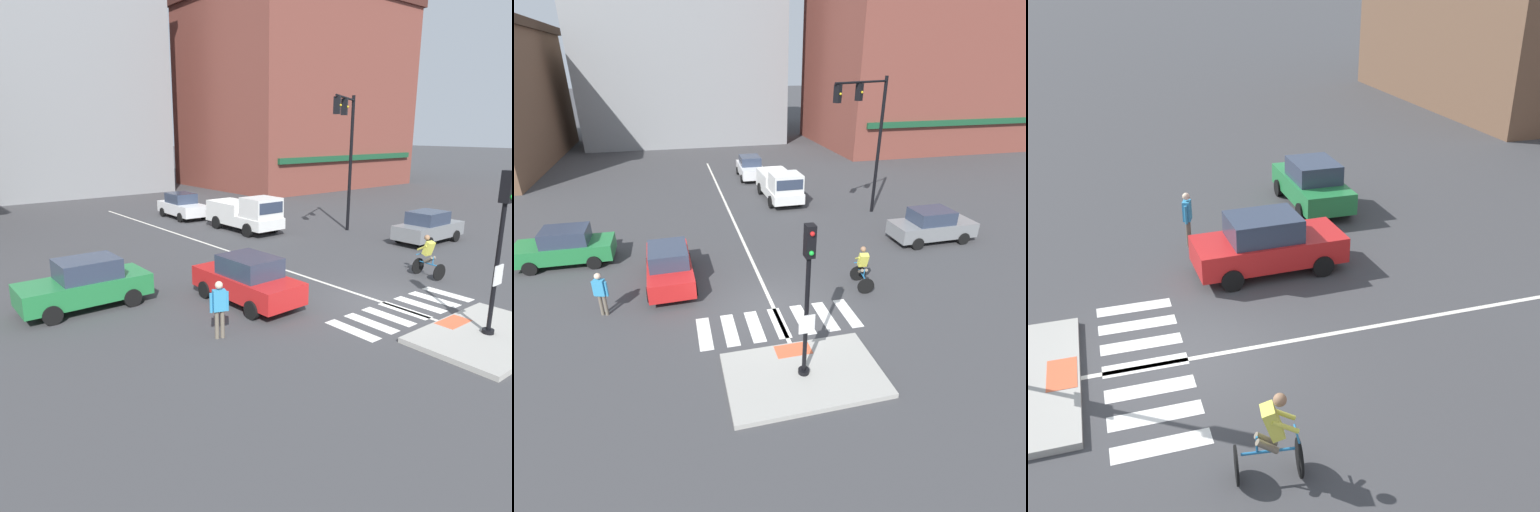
# 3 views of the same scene
# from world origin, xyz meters

# --- Properties ---
(ground_plane) EXTENTS (300.00, 300.00, 0.00)m
(ground_plane) POSITION_xyz_m (0.00, 0.00, 0.00)
(ground_plane) COLOR #3D3D3F
(traffic_island) EXTENTS (4.43, 2.76, 0.15)m
(traffic_island) POSITION_xyz_m (0.00, -3.62, 0.07)
(traffic_island) COLOR #A3A099
(traffic_island) RESTS_ON ground
(tactile_pad_front) EXTENTS (1.10, 0.60, 0.01)m
(tactile_pad_front) POSITION_xyz_m (0.00, -2.60, 0.15)
(tactile_pad_front) COLOR #DB5B38
(tactile_pad_front) RESTS_ON traffic_island
(signal_pole) EXTENTS (0.44, 0.38, 4.51)m
(signal_pole) POSITION_xyz_m (0.00, -3.63, 2.87)
(signal_pole) COLOR black
(signal_pole) RESTS_ON traffic_island
(crosswalk_stripe_a) EXTENTS (0.44, 1.80, 0.01)m
(crosswalk_stripe_a) POSITION_xyz_m (-2.56, -0.92, 0.00)
(crosswalk_stripe_a) COLOR silver
(crosswalk_stripe_a) RESTS_ON ground
(crosswalk_stripe_b) EXTENTS (0.44, 1.80, 0.01)m
(crosswalk_stripe_b) POSITION_xyz_m (-1.70, -0.92, 0.00)
(crosswalk_stripe_b) COLOR silver
(crosswalk_stripe_b) RESTS_ON ground
(crosswalk_stripe_c) EXTENTS (0.44, 1.80, 0.01)m
(crosswalk_stripe_c) POSITION_xyz_m (-0.85, -0.92, 0.00)
(crosswalk_stripe_c) COLOR silver
(crosswalk_stripe_c) RESTS_ON ground
(crosswalk_stripe_d) EXTENTS (0.44, 1.80, 0.01)m
(crosswalk_stripe_d) POSITION_xyz_m (0.00, -0.92, 0.00)
(crosswalk_stripe_d) COLOR silver
(crosswalk_stripe_d) RESTS_ON ground
(crosswalk_stripe_e) EXTENTS (0.44, 1.80, 0.01)m
(crosswalk_stripe_e) POSITION_xyz_m (0.85, -0.92, 0.00)
(crosswalk_stripe_e) COLOR silver
(crosswalk_stripe_e) RESTS_ON ground
(crosswalk_stripe_f) EXTENTS (0.44, 1.80, 0.01)m
(crosswalk_stripe_f) POSITION_xyz_m (1.70, -0.92, 0.00)
(crosswalk_stripe_f) COLOR silver
(crosswalk_stripe_f) RESTS_ON ground
(crosswalk_stripe_g) EXTENTS (0.44, 1.80, 0.01)m
(crosswalk_stripe_g) POSITION_xyz_m (2.56, -0.92, 0.00)
(crosswalk_stripe_g) COLOR silver
(crosswalk_stripe_g) RESTS_ON ground
(lane_centre_line) EXTENTS (0.14, 28.00, 0.01)m
(lane_centre_line) POSITION_xyz_m (0.05, 10.00, 0.00)
(lane_centre_line) COLOR silver
(lane_centre_line) RESTS_ON ground
(traffic_light_mast) EXTENTS (3.86, 2.35, 7.48)m
(traffic_light_mast) POSITION_xyz_m (7.30, 8.22, 5.09)
(traffic_light_mast) COLOR black
(traffic_light_mast) RESTS_ON ground
(building_corner_left) EXTENTS (21.39, 20.43, 20.92)m
(building_corner_left) POSITION_xyz_m (-0.86, 41.26, 10.48)
(building_corner_left) COLOR gray
(building_corner_left) RESTS_ON ground
(building_far_block) EXTENTS (20.78, 16.31, 18.24)m
(building_far_block) POSITION_xyz_m (23.03, 29.44, 9.14)
(building_far_block) COLOR brown
(building_far_block) RESTS_ON ground
(car_red_westbound_near) EXTENTS (1.94, 4.15, 1.64)m
(car_red_westbound_near) POSITION_xyz_m (-3.54, 2.83, 0.81)
(car_red_westbound_near) COLOR red
(car_red_westbound_near) RESTS_ON ground
(car_white_eastbound_distant) EXTENTS (1.97, 4.16, 1.64)m
(car_white_eastbound_distant) POSITION_xyz_m (2.84, 18.31, 0.81)
(car_white_eastbound_distant) COLOR white
(car_white_eastbound_distant) RESTS_ON ground
(car_grey_cross_right) EXTENTS (4.12, 1.89, 1.64)m
(car_grey_cross_right) POSITION_xyz_m (9.20, 4.16, 0.81)
(car_grey_cross_right) COLOR slate
(car_grey_cross_right) RESTS_ON ground
(car_green_cross_left) EXTENTS (4.12, 1.88, 1.64)m
(car_green_cross_left) POSITION_xyz_m (-7.96, 5.74, 0.81)
(car_green_cross_left) COLOR #237A3D
(car_green_cross_left) RESTS_ON ground
(pickup_truck_white_eastbound_far) EXTENTS (2.09, 5.12, 2.08)m
(pickup_truck_white_eastbound_far) POSITION_xyz_m (3.57, 12.03, 0.98)
(pickup_truck_white_eastbound_far) COLOR white
(pickup_truck_white_eastbound_far) RESTS_ON ground
(cyclist) EXTENTS (0.81, 1.17, 1.68)m
(cyclist) POSITION_xyz_m (3.84, 0.75, 0.87)
(cyclist) COLOR black
(cyclist) RESTS_ON ground
(pedestrian_at_curb_left) EXTENTS (0.53, 0.32, 1.67)m
(pedestrian_at_curb_left) POSITION_xyz_m (-5.88, 1.04, 0.98)
(pedestrian_at_curb_left) COLOR #6B6051
(pedestrian_at_curb_left) RESTS_ON ground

